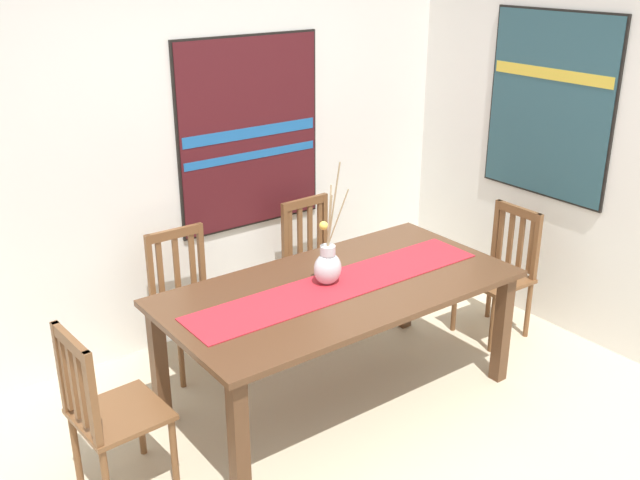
% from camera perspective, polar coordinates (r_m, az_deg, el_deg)
% --- Properties ---
extents(ground_plane, '(6.40, 6.40, 0.03)m').
position_cam_1_polar(ground_plane, '(4.28, 6.65, -15.37)').
color(ground_plane, beige).
extents(wall_back, '(6.40, 0.12, 2.70)m').
position_cam_1_polar(wall_back, '(5.06, -7.24, 7.80)').
color(wall_back, silver).
rests_on(wall_back, ground_plane).
extents(wall_side, '(0.12, 6.40, 2.70)m').
position_cam_1_polar(wall_side, '(5.05, 23.08, 6.19)').
color(wall_side, silver).
rests_on(wall_side, ground_plane).
extents(dining_table, '(2.06, 1.04, 0.76)m').
position_cam_1_polar(dining_table, '(4.25, 1.49, -4.66)').
color(dining_table, '#51331E').
rests_on(dining_table, ground_plane).
extents(table_runner, '(1.90, 0.36, 0.01)m').
position_cam_1_polar(table_runner, '(4.21, 1.50, -3.49)').
color(table_runner, '#B7232D').
rests_on(table_runner, dining_table).
extents(centerpiece_vase, '(0.20, 0.19, 0.72)m').
position_cam_1_polar(centerpiece_vase, '(4.17, 0.60, -1.94)').
color(centerpiece_vase, silver).
rests_on(centerpiece_vase, dining_table).
extents(chair_0, '(0.43, 0.43, 0.90)m').
position_cam_1_polar(chair_0, '(5.27, -0.31, -1.57)').
color(chair_0, brown).
rests_on(chair_0, ground_plane).
extents(chair_1, '(0.43, 0.43, 0.90)m').
position_cam_1_polar(chair_1, '(4.79, -10.28, -4.55)').
color(chair_1, brown).
rests_on(chair_1, ground_plane).
extents(chair_2, '(0.43, 0.43, 0.92)m').
position_cam_1_polar(chair_2, '(5.25, 13.88, -2.33)').
color(chair_2, brown).
rests_on(chair_2, ground_plane).
extents(chair_3, '(0.44, 0.44, 0.93)m').
position_cam_1_polar(chair_3, '(3.78, -16.25, -12.65)').
color(chair_3, brown).
rests_on(chair_3, ground_plane).
extents(painting_on_back_wall, '(1.10, 0.05, 1.32)m').
position_cam_1_polar(painting_on_back_wall, '(5.07, -5.52, 8.26)').
color(painting_on_back_wall, black).
extents(painting_on_side_wall, '(0.05, 1.00, 1.26)m').
position_cam_1_polar(painting_on_side_wall, '(5.27, 17.48, 9.97)').
color(painting_on_side_wall, black).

